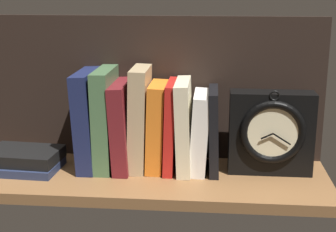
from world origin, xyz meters
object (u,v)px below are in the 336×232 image
(book_cream_twain, at_px, (184,126))
(book_stack_side, at_px, (26,160))
(book_orange_pandolfini, at_px, (157,127))
(book_white_catcher, at_px, (200,132))
(book_maroon_dawkins, at_px, (123,126))
(book_tan_shortstories, at_px, (140,119))
(framed_clock, at_px, (271,133))
(book_navy_bierce, at_px, (89,120))
(book_black_skeptic, at_px, (214,130))
(book_green_romantic, at_px, (106,119))
(book_red_requiem, at_px, (171,126))

(book_cream_twain, relative_size, book_stack_side, 1.20)
(book_orange_pandolfini, height_order, book_white_catcher, book_orange_pandolfini)
(book_maroon_dawkins, bearing_deg, book_tan_shortstories, 0.00)
(book_cream_twain, bearing_deg, book_maroon_dawkins, 180.00)
(book_orange_pandolfini, relative_size, framed_clock, 1.01)
(book_tan_shortstories, bearing_deg, book_white_catcher, 0.00)
(book_navy_bierce, relative_size, book_maroon_dawkins, 1.12)
(book_black_skeptic, xyz_separation_m, book_stack_side, (-0.45, -0.04, -0.07))
(book_tan_shortstories, bearing_deg, book_maroon_dawkins, 180.00)
(book_navy_bierce, xyz_separation_m, book_maroon_dawkins, (0.08, 0.00, -0.01))
(book_tan_shortstories, distance_m, framed_clock, 0.31)
(book_maroon_dawkins, height_order, book_black_skeptic, book_maroon_dawkins)
(book_green_romantic, height_order, book_maroon_dawkins, book_green_romantic)
(book_tan_shortstories, bearing_deg, book_red_requiem, 0.00)
(book_green_romantic, height_order, book_stack_side, book_green_romantic)
(book_maroon_dawkins, bearing_deg, book_white_catcher, 0.00)
(book_tan_shortstories, height_order, book_red_requiem, book_tan_shortstories)
(framed_clock, bearing_deg, book_orange_pandolfini, 178.17)
(book_maroon_dawkins, relative_size, book_tan_shortstories, 0.85)
(book_green_romantic, xyz_separation_m, book_stack_side, (-0.19, -0.04, -0.10))
(book_black_skeptic, bearing_deg, book_maroon_dawkins, 180.00)
(book_maroon_dawkins, distance_m, book_red_requiem, 0.12)
(book_green_romantic, bearing_deg, book_stack_side, -167.64)
(book_green_romantic, xyz_separation_m, book_cream_twain, (0.19, 0.00, -0.01))
(book_tan_shortstories, xyz_separation_m, book_red_requiem, (0.08, 0.00, -0.02))
(book_red_requiem, bearing_deg, book_orange_pandolfini, 180.00)
(framed_clock, bearing_deg, book_stack_side, -176.74)
(book_navy_bierce, height_order, book_black_skeptic, book_navy_bierce)
(book_cream_twain, distance_m, framed_clock, 0.20)
(book_green_romantic, height_order, framed_clock, book_green_romantic)
(book_cream_twain, bearing_deg, book_navy_bierce, 180.00)
(book_tan_shortstories, height_order, book_cream_twain, book_tan_shortstories)
(book_navy_bierce, relative_size, book_cream_twain, 1.09)
(book_stack_side, bearing_deg, book_cream_twain, 6.29)
(book_maroon_dawkins, bearing_deg, framed_clock, -1.40)
(book_navy_bierce, height_order, book_orange_pandolfini, book_navy_bierce)
(book_navy_bierce, height_order, framed_clock, book_navy_bierce)
(book_cream_twain, bearing_deg, book_black_skeptic, 0.00)
(book_navy_bierce, xyz_separation_m, book_cream_twain, (0.23, 0.00, -0.01))
(book_red_requiem, xyz_separation_m, book_cream_twain, (0.03, 0.00, 0.00))
(book_green_romantic, bearing_deg, book_white_catcher, 0.00)
(book_white_catcher, bearing_deg, book_stack_side, -174.28)
(book_maroon_dawkins, xyz_separation_m, book_black_skeptic, (0.22, 0.00, -0.01))
(book_cream_twain, xyz_separation_m, book_black_skeptic, (0.07, 0.00, -0.01))
(book_maroon_dawkins, height_order, book_white_catcher, book_maroon_dawkins)
(book_red_requiem, bearing_deg, book_green_romantic, 180.00)
(framed_clock, bearing_deg, book_cream_twain, 177.60)
(book_red_requiem, distance_m, book_cream_twain, 0.03)
(book_black_skeptic, bearing_deg, book_red_requiem, 180.00)
(book_navy_bierce, distance_m, book_cream_twain, 0.23)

